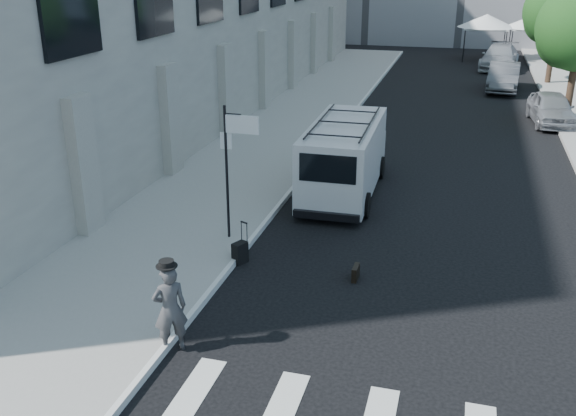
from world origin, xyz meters
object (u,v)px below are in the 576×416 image
Objects in this scene: briefcase at (356,273)px; parked_car_a at (551,108)px; businessman at (170,309)px; cargo_van at (345,157)px; parked_car_c at (500,57)px; parked_car_b at (504,77)px; suitcase at (240,253)px.

parked_car_a is (5.82, 17.05, 0.54)m from briefcase.
cargo_van is at bearing -136.45° from businessman.
parked_car_c is at bearing 91.43° from parked_car_a.
cargo_van reaches higher than businessman.
businessman reaches higher than parked_car_a.
cargo_van reaches higher than parked_car_c.
parked_car_a is at bearing -72.21° from parked_car_b.
parked_car_b reaches higher than suitcase.
businessman is at bearing -99.93° from cargo_van.
parked_car_a is 0.90× the size of parked_car_b.
parked_car_a is (8.70, 20.83, -0.18)m from businessman.
businessman reaches higher than briefcase.
briefcase is 0.42× the size of suitcase.
parked_car_c is at bearing -138.54° from businessman.
parked_car_a is 15.13m from parked_car_c.
cargo_van is (1.48, 9.59, 0.29)m from businessman.
parked_car_c is at bearing 83.83° from briefcase.
parked_car_a is at bearing -150.32° from businessman.
parked_car_a is (8.70, 16.96, 0.43)m from suitcase.
parked_car_c reaches higher than suitcase.
cargo_van is 26.82m from parked_car_c.
suitcase is at bearing 179.19° from briefcase.
briefcase is at bearing -95.22° from parked_car_b.
cargo_van reaches higher than parked_car_b.
cargo_van is at bearing -128.09° from parked_car_a.
parked_car_a reaches higher than suitcase.
parked_car_b is at bearing 72.67° from cargo_van.
parked_car_c reaches higher than parked_car_a.
businessman is at bearing -99.62° from parked_car_b.
suitcase is at bearing -94.35° from parked_car_c.
parked_car_c reaches higher than briefcase.
suitcase is at bearing -101.70° from parked_car_b.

